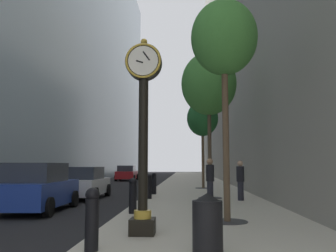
# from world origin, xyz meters

# --- Properties ---
(ground_plane) EXTENTS (110.00, 110.00, 0.00)m
(ground_plane) POSITION_xyz_m (0.00, 27.00, 0.00)
(ground_plane) COLOR black
(ground_plane) RESTS_ON ground
(sidewalk_right) EXTENTS (5.60, 80.00, 0.14)m
(sidewalk_right) POSITION_xyz_m (2.80, 30.00, 0.07)
(sidewalk_right) COLOR beige
(sidewalk_right) RESTS_ON ground
(building_block_left) EXTENTS (9.00, 80.00, 34.19)m
(building_block_left) POSITION_xyz_m (-12.08, 30.00, 17.09)
(building_block_left) COLOR #93A8B7
(building_block_left) RESTS_ON ground
(building_block_right) EXTENTS (9.00, 80.00, 29.89)m
(building_block_right) POSITION_xyz_m (10.10, 30.00, 14.94)
(building_block_right) COLOR gray
(building_block_right) RESTS_ON ground
(street_clock) EXTENTS (0.84, 0.55, 4.48)m
(street_clock) POSITION_xyz_m (1.15, 5.44, 2.60)
(street_clock) COLOR black
(street_clock) RESTS_ON sidewalk_right
(bollard_nearest) EXTENTS (0.26, 0.26, 1.12)m
(bollard_nearest) POSITION_xyz_m (0.42, 3.92, 0.73)
(bollard_nearest) COLOR black
(bollard_nearest) RESTS_ON sidewalk_right
(bollard_third) EXTENTS (0.26, 0.26, 1.12)m
(bollard_third) POSITION_xyz_m (0.42, 8.80, 0.73)
(bollard_third) COLOR black
(bollard_third) RESTS_ON sidewalk_right
(bollard_fourth) EXTENTS (0.26, 0.26, 1.12)m
(bollard_fourth) POSITION_xyz_m (0.42, 11.24, 0.73)
(bollard_fourth) COLOR black
(bollard_fourth) RESTS_ON sidewalk_right
(bollard_fifth) EXTENTS (0.26, 0.26, 1.12)m
(bollard_fifth) POSITION_xyz_m (0.42, 13.68, 0.73)
(bollard_fifth) COLOR black
(bollard_fifth) RESTS_ON sidewalk_right
(bollard_sixth) EXTENTS (0.26, 0.26, 1.12)m
(bollard_sixth) POSITION_xyz_m (0.42, 16.12, 0.73)
(bollard_sixth) COLOR black
(bollard_sixth) RESTS_ON sidewalk_right
(street_tree_near) EXTENTS (1.89, 1.89, 6.24)m
(street_tree_near) POSITION_xyz_m (3.23, 7.31, 5.22)
(street_tree_near) COLOR #333335
(street_tree_near) RESTS_ON sidewalk_right
(street_tree_mid_near) EXTENTS (2.64, 2.64, 6.93)m
(street_tree_mid_near) POSITION_xyz_m (3.23, 14.16, 5.52)
(street_tree_mid_near) COLOR #333335
(street_tree_mid_near) RESTS_ON sidewalk_right
(street_tree_mid_far) EXTENTS (2.09, 2.09, 5.84)m
(street_tree_mid_far) POSITION_xyz_m (3.23, 21.02, 4.74)
(street_tree_mid_far) COLOR #333335
(street_tree_mid_far) RESTS_ON sidewalk_right
(trash_bin) EXTENTS (0.53, 0.53, 1.05)m
(trash_bin) POSITION_xyz_m (2.49, 3.69, 0.68)
(trash_bin) COLOR black
(trash_bin) RESTS_ON sidewalk_right
(pedestrian_walking) EXTENTS (0.40, 0.40, 1.72)m
(pedestrian_walking) POSITION_xyz_m (4.47, 13.08, 1.05)
(pedestrian_walking) COLOR #23232D
(pedestrian_walking) RESTS_ON sidewalk_right
(pedestrian_by_clock) EXTENTS (0.45, 0.45, 1.80)m
(pedestrian_by_clock) POSITION_xyz_m (3.11, 12.39, 1.10)
(pedestrian_by_clock) COLOR #23232D
(pedestrian_by_clock) RESTS_ON sidewalk_right
(car_red_near) EXTENTS (2.14, 4.09, 1.60)m
(car_red_near) POSITION_xyz_m (-4.22, 34.96, 0.78)
(car_red_near) COLOR #AD191E
(car_red_near) RESTS_ON ground
(car_white_mid) EXTENTS (1.97, 4.05, 1.57)m
(car_white_mid) POSITION_xyz_m (-2.93, 14.98, 0.77)
(car_white_mid) COLOR silver
(car_white_mid) RESTS_ON ground
(car_blue_far) EXTENTS (2.17, 4.19, 1.74)m
(car_blue_far) POSITION_xyz_m (-3.27, 10.12, 0.84)
(car_blue_far) COLOR navy
(car_blue_far) RESTS_ON ground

